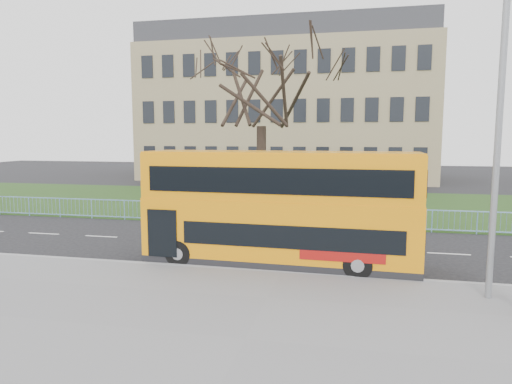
% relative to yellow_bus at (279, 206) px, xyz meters
% --- Properties ---
extents(ground, '(120.00, 120.00, 0.00)m').
position_rel_yellow_bus_xyz_m(ground, '(0.27, 0.43, -2.14)').
color(ground, black).
rests_on(ground, ground).
extents(pavement, '(80.00, 10.50, 0.12)m').
position_rel_yellow_bus_xyz_m(pavement, '(0.27, -6.32, -2.08)').
color(pavement, slate).
rests_on(pavement, ground).
extents(kerb, '(80.00, 0.20, 0.14)m').
position_rel_yellow_bus_xyz_m(kerb, '(0.27, -1.12, -2.07)').
color(kerb, gray).
rests_on(kerb, ground).
extents(grass_verge, '(80.00, 15.40, 0.08)m').
position_rel_yellow_bus_xyz_m(grass_verge, '(0.27, 14.73, -2.10)').
color(grass_verge, '#233D16').
rests_on(grass_verge, ground).
extents(guard_railing, '(40.00, 0.12, 1.10)m').
position_rel_yellow_bus_xyz_m(guard_railing, '(0.27, 7.03, -1.59)').
color(guard_railing, '#74A2CE').
rests_on(guard_railing, ground).
extents(bare_tree, '(8.47, 8.47, 12.10)m').
position_rel_yellow_bus_xyz_m(bare_tree, '(-2.73, 10.43, 3.99)').
color(bare_tree, black).
rests_on(bare_tree, grass_verge).
extents(civic_building, '(30.00, 15.00, 14.00)m').
position_rel_yellow_bus_xyz_m(civic_building, '(-4.73, 35.43, 4.86)').
color(civic_building, '#887856').
rests_on(civic_building, ground).
extents(yellow_bus, '(9.59, 2.58, 3.99)m').
position_rel_yellow_bus_xyz_m(yellow_bus, '(0.00, 0.00, 0.00)').
color(yellow_bus, orange).
rests_on(yellow_bus, ground).
extents(street_lamp, '(1.86, 0.36, 8.77)m').
position_rel_yellow_bus_xyz_m(street_lamp, '(6.16, -2.40, 2.79)').
color(street_lamp, gray).
rests_on(street_lamp, pavement).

